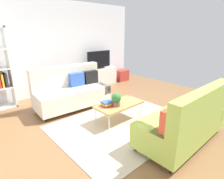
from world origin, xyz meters
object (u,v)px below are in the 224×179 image
tv_console (99,77)px  potted_plant (116,99)px  bottle_0 (91,67)px  bottle_2 (95,67)px  table_book_0 (107,105)px  tv (99,60)px  vase_0 (85,68)px  coffee_table (119,105)px  storage_trunk (122,75)px  couch_green (185,121)px  couch_beige (72,91)px  bottle_1 (93,67)px

tv_console → potted_plant: bearing=-121.1°
bottle_0 → bottle_2: (0.19, 0.00, -0.03)m
tv_console → table_book_0: size_ratio=5.83×
tv → vase_0: bearing=173.1°
tv → coffee_table: bearing=-119.6°
storage_trunk → table_book_0: (-2.84, -2.42, 0.22)m
couch_green → storage_trunk: (2.28, 3.92, -0.22)m
coffee_table → tv: (1.47, 2.58, 0.56)m
storage_trunk → bottle_2: (-1.31, 0.06, 0.51)m
vase_0 → tv_console: bearing=-4.9°
couch_green → bottle_2: (0.97, 3.98, 0.29)m
tv → bottle_0: 0.44m
couch_beige → couch_green: bearing=106.6°
bottle_0 → bottle_1: (0.09, 0.00, -0.04)m
tv → storage_trunk: tv is taller
tv_console → couch_green: bearing=-106.4°
couch_beige → storage_trunk: bearing=-156.4°
table_book_0 → vase_0: bearing=65.7°
storage_trunk → vase_0: bearing=174.9°
potted_plant → bottle_0: (1.21, 2.62, 0.18)m
table_book_0 → vase_0: 2.83m
storage_trunk → bottle_1: size_ratio=3.22×
bottle_2 → bottle_1: bearing=180.0°
storage_trunk → vase_0: 1.76m
tv_console → bottle_1: bottle_1 is taller
couch_beige → coffee_table: 1.47m
coffee_table → table_book_0: bearing=162.2°
couch_beige → potted_plant: couch_beige is taller
couch_beige → tv: (1.84, 1.16, 0.51)m
table_book_0 → bottle_1: size_ratio=1.49×
bottle_0 → bottle_2: bearing=0.0°
tv_console → storage_trunk: size_ratio=2.69×
bottle_0 → bottle_1: bottle_0 is taller
couch_beige → bottle_1: (1.54, 1.14, 0.27)m
coffee_table → storage_trunk: size_ratio=2.12×
couch_green → table_book_0: 1.61m
table_book_0 → bottle_1: bearing=59.9°
couch_beige → bottle_2: (1.64, 1.14, 0.28)m
couch_beige → storage_trunk: couch_beige is taller
coffee_table → bottle_1: size_ratio=6.82×
tv_console → tv: tv is taller
coffee_table → potted_plant: size_ratio=3.69×
couch_beige → tv_console: bearing=-144.0°
storage_trunk → vase_0: (-1.68, 0.15, 0.49)m
vase_0 → bottle_2: size_ratio=0.82×
couch_beige → vase_0: (1.26, 1.23, 0.27)m
potted_plant → tv_console: bearing=58.9°
vase_0 → bottle_1: bearing=-17.9°
tv_console → bottle_2: bottle_2 is taller
tv_console → storage_trunk: (1.10, -0.10, -0.10)m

